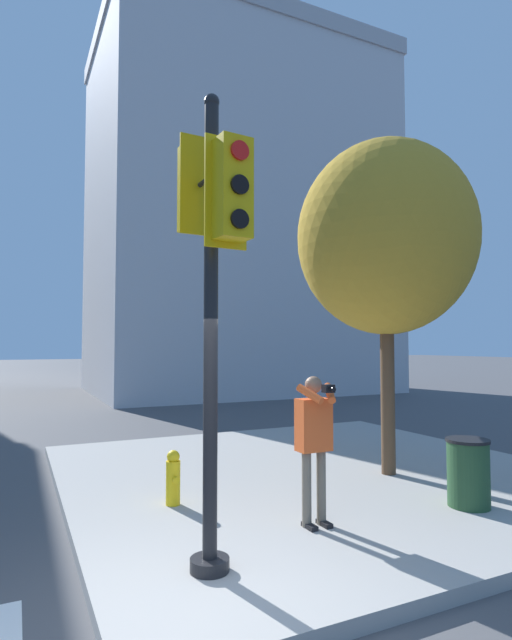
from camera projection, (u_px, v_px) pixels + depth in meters
The scene contains 7 objects.
sidewalk_corner at pixel (316, 474), 8.38m from camera, with size 8.00×8.00×0.16m.
traffic_signal_pole at pixel (212, 254), 4.77m from camera, with size 0.46×1.19×4.53m.
person_photographer at pixel (314, 435), 5.82m from camera, with size 0.50×0.53×1.73m.
street_tree at pixel (386, 238), 8.30m from camera, with size 2.94×2.94×5.50m.
fire_hydrant at pixel (173, 478), 6.55m from camera, with size 0.19×0.25×0.71m.
trash_bin at pixel (468, 472), 6.48m from camera, with size 0.55×0.55×0.87m.
building_right at pixel (236, 219), 25.20m from camera, with size 13.75×9.81×17.16m.
Camera 1 is at (-1.10, -3.71, 2.25)m, focal length 28.00 mm.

